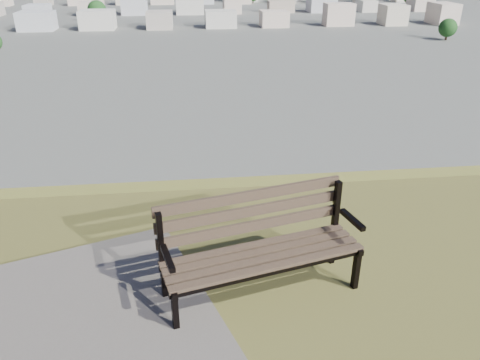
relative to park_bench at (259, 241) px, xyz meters
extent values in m
cube|color=#49372A|center=(0.07, -0.29, -0.10)|extent=(1.89, 0.55, 0.04)
cube|color=#49372A|center=(0.04, -0.17, -0.10)|extent=(1.89, 0.55, 0.04)
cube|color=#49372A|center=(0.01, -0.05, -0.10)|extent=(1.89, 0.55, 0.04)
cube|color=#49372A|center=(-0.02, 0.08, -0.10)|extent=(1.89, 0.55, 0.04)
cube|color=#49372A|center=(-0.04, 0.16, 0.07)|extent=(1.87, 0.50, 0.11)
cube|color=#49372A|center=(-0.05, 0.19, 0.23)|extent=(1.87, 0.50, 0.11)
cube|color=#49372A|center=(-0.05, 0.21, 0.38)|extent=(1.87, 0.50, 0.11)
cube|color=black|center=(-0.81, -0.54, -0.33)|extent=(0.07, 0.08, 0.47)
cube|color=black|center=(-0.92, -0.09, -0.08)|extent=(0.07, 0.08, 0.98)
cube|color=black|center=(-0.86, -0.33, -0.13)|extent=(0.18, 0.53, 0.05)
cube|color=black|center=(-0.85, -0.38, 0.14)|extent=(0.15, 0.39, 0.05)
cube|color=black|center=(0.97, -0.09, -0.33)|extent=(0.07, 0.08, 0.47)
cube|color=black|center=(0.86, 0.35, -0.08)|extent=(0.07, 0.08, 0.98)
cube|color=black|center=(0.92, 0.12, -0.13)|extent=(0.18, 0.53, 0.05)
cube|color=black|center=(0.93, 0.06, 0.14)|extent=(0.15, 0.39, 0.05)
cube|color=black|center=(0.08, -0.30, -0.15)|extent=(1.88, 0.51, 0.04)
cube|color=black|center=(-0.02, 0.09, -0.15)|extent=(1.88, 0.51, 0.04)
cube|color=beige|center=(-58.86, 198.27, -22.07)|extent=(11.00, 11.00, 7.00)
cube|color=#AEA295|center=(-34.86, 198.27, -22.07)|extent=(11.00, 11.00, 7.00)
cube|color=beige|center=(-10.86, 198.27, -22.07)|extent=(11.00, 11.00, 7.00)
cube|color=#BABABF|center=(13.14, 198.27, -22.07)|extent=(11.00, 11.00, 7.00)
cube|color=beige|center=(37.14, 198.27, -22.07)|extent=(11.00, 11.00, 7.00)
cube|color=tan|center=(61.14, 198.27, -22.07)|extent=(11.00, 11.00, 7.00)
cube|color=beige|center=(85.14, 198.27, -22.07)|extent=(11.00, 11.00, 7.00)
cube|color=beige|center=(109.14, 198.27, -22.07)|extent=(11.00, 11.00, 7.00)
cube|color=beige|center=(-70.86, 248.27, -22.07)|extent=(11.00, 11.00, 7.00)
cube|color=#BABABF|center=(-46.86, 248.27, -22.07)|extent=(11.00, 11.00, 7.00)
cube|color=beige|center=(-22.86, 248.27, -22.07)|extent=(11.00, 11.00, 7.00)
cube|color=tan|center=(1.14, 248.27, -22.07)|extent=(11.00, 11.00, 7.00)
cube|color=beige|center=(25.14, 248.27, -22.07)|extent=(11.00, 11.00, 7.00)
cube|color=beige|center=(49.14, 248.27, -22.07)|extent=(11.00, 11.00, 7.00)
cube|color=beige|center=(73.14, 248.27, -22.07)|extent=(11.00, 11.00, 7.00)
cube|color=#AEA295|center=(97.14, 248.27, -22.07)|extent=(11.00, 11.00, 7.00)
cube|color=beige|center=(121.14, 248.27, -22.07)|extent=(11.00, 11.00, 7.00)
cylinder|color=#36261B|center=(91.14, 158.27, -24.52)|extent=(0.80, 0.80, 2.10)
sphere|color=#113215|center=(91.14, 158.27, -21.37)|extent=(6.30, 6.30, 6.30)
cylinder|color=#36261B|center=(-38.86, 218.27, -24.22)|extent=(0.80, 0.80, 2.70)
sphere|color=#113215|center=(-38.86, 218.27, -20.17)|extent=(8.10, 8.10, 8.10)
cylinder|color=#36261B|center=(131.14, 278.27, -24.59)|extent=(0.80, 0.80, 1.95)
cylinder|color=#36261B|center=(41.14, 298.27, -24.52)|extent=(0.80, 0.80, 2.10)
camera|label=1|loc=(-0.60, -3.73, 2.49)|focal=35.00mm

